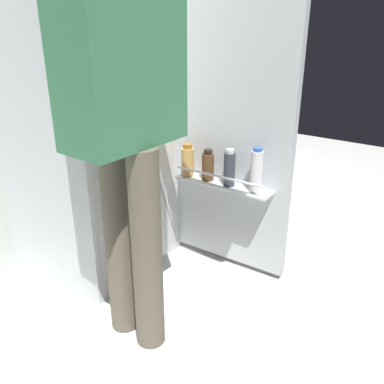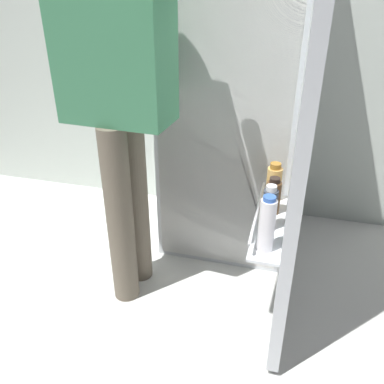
% 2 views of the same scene
% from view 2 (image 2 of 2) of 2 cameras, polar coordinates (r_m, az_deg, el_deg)
% --- Properties ---
extents(ground_plane, '(6.13, 6.13, 0.00)m').
position_cam_2_polar(ground_plane, '(2.03, 1.99, -14.21)').
color(ground_plane, silver).
extents(refrigerator, '(0.70, 1.27, 1.81)m').
position_cam_2_polar(refrigerator, '(2.06, 6.51, 14.99)').
color(refrigerator, silver).
rests_on(refrigerator, ground_plane).
extents(person, '(0.55, 0.78, 1.71)m').
position_cam_2_polar(person, '(1.63, -10.41, 15.98)').
color(person, '#665B4C').
rests_on(person, ground_plane).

